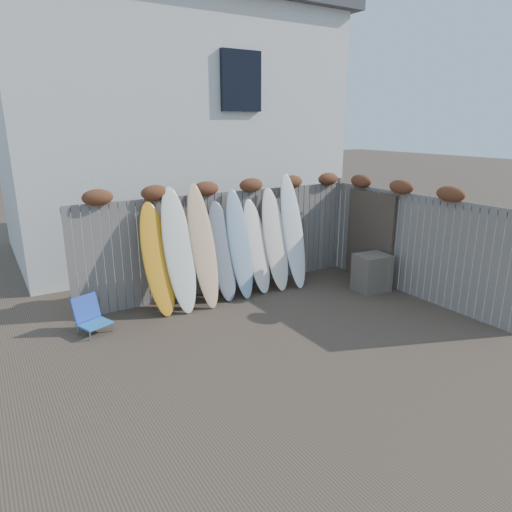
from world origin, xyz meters
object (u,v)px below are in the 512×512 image
surfboard_0 (158,259)px  lattice_panel (369,237)px  wooden_crate (372,273)px  beach_chair (90,316)px

surfboard_0 → lattice_panel: bearing=-11.9°
wooden_crate → surfboard_0: size_ratio=0.37×
surfboard_0 → beach_chair: bearing=-174.1°
beach_chair → lattice_panel: lattice_panel is taller
wooden_crate → surfboard_0: surfboard_0 is taller
wooden_crate → surfboard_0: bearing=163.3°
lattice_panel → surfboard_0: 4.52m
beach_chair → surfboard_0: bearing=9.2°
wooden_crate → lattice_panel: (0.42, 0.55, 0.58)m
beach_chair → wooden_crate: bearing=-10.8°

